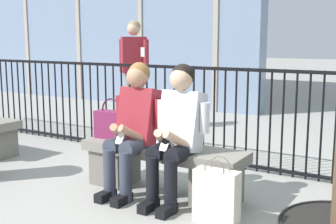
% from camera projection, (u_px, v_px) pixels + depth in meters
% --- Properties ---
extents(ground_plane, '(60.00, 60.00, 0.00)m').
position_uv_depth(ground_plane, '(162.00, 192.00, 4.09)').
color(ground_plane, '#9E9B93').
extents(stone_bench, '(1.60, 0.44, 0.45)m').
position_uv_depth(stone_bench, '(162.00, 164.00, 4.05)').
color(stone_bench, gray).
rests_on(stone_bench, ground).
extents(seated_person_with_phone, '(0.52, 0.66, 1.21)m').
position_uv_depth(seated_person_with_phone, '(134.00, 124.00, 4.00)').
color(seated_person_with_phone, '#383D4C').
rests_on(seated_person_with_phone, ground).
extents(seated_person_companion, '(0.52, 0.66, 1.21)m').
position_uv_depth(seated_person_companion, '(177.00, 129.00, 3.76)').
color(seated_person_companion, black).
rests_on(seated_person_companion, ground).
extents(handbag_on_bench, '(0.36, 0.14, 0.40)m').
position_uv_depth(handbag_on_bench, '(112.00, 124.00, 4.28)').
color(handbag_on_bench, '#7A234C').
rests_on(handbag_on_bench, stone_bench).
extents(shopping_bag, '(0.35, 0.15, 0.53)m').
position_uv_depth(shopping_bag, '(217.00, 196.00, 3.37)').
color(shopping_bag, beige).
rests_on(shopping_bag, ground).
extents(bystander_further_back, '(0.55, 0.42, 1.71)m').
position_uv_depth(bystander_further_back, '(134.00, 66.00, 6.84)').
color(bystander_further_back, gray).
rests_on(bystander_further_back, ground).
extents(plaza_railing, '(9.97, 0.04, 1.12)m').
position_uv_depth(plaza_railing, '(214.00, 116.00, 4.91)').
color(plaza_railing, black).
rests_on(plaza_railing, ground).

